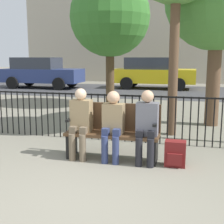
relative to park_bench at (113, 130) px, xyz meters
The scene contains 11 objects.
ground_plane 1.83m from the park_bench, 90.00° to the right, with size 80.00×80.00×0.00m, color gray.
park_bench is the anchor object (origin of this frame).
seated_person_0 0.57m from the park_bench, 166.29° to the right, with size 0.34×0.39×1.17m.
seated_person_1 0.21m from the park_bench, 78.43° to the right, with size 0.34×0.39×1.15m.
seated_person_2 0.61m from the park_bench, 12.55° to the right, with size 0.34×0.39×1.17m.
backpack 1.08m from the park_bench, ahead, with size 0.32×0.25×0.41m.
fence_railing 1.05m from the park_bench, 90.89° to the left, with size 9.01×0.03×0.95m.
tree_2 6.05m from the park_bench, 105.31° to the left, with size 2.64×2.64×4.30m.
street_surface 10.25m from the park_bench, 90.00° to the left, with size 24.00×6.00×0.01m.
parked_car_0 12.29m from the park_bench, 122.49° to the left, with size 4.20×1.94×1.62m.
parked_car_1 11.51m from the park_bench, 93.87° to the left, with size 4.20×1.94×1.62m.
Camera 1 is at (1.24, -3.14, 1.70)m, focal length 50.00 mm.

